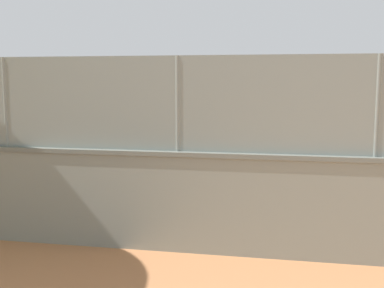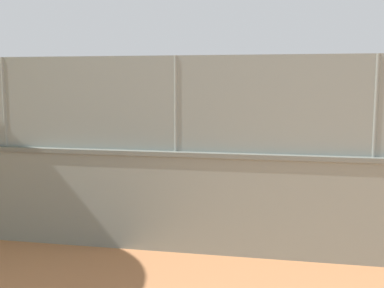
# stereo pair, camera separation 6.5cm
# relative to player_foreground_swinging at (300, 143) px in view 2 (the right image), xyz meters

# --- Properties ---
(ground_plane) EXTENTS (260.00, 260.00, 0.00)m
(ground_plane) POSITION_rel_player_foreground_swinging_xyz_m (4.74, -1.71, -0.91)
(ground_plane) COLOR #B27247
(perimeter_wall) EXTENTS (30.28, 1.10, 1.80)m
(perimeter_wall) POSITION_rel_player_foreground_swinging_xyz_m (3.76, 8.78, 0.00)
(perimeter_wall) COLOR gray
(perimeter_wall) RESTS_ON ground_plane
(fence_panel_on_wall) EXTENTS (29.74, 0.80, 1.66)m
(fence_panel_on_wall) POSITION_rel_player_foreground_swinging_xyz_m (3.76, 8.78, 1.73)
(fence_panel_on_wall) COLOR gray
(fence_panel_on_wall) RESTS_ON perimeter_wall
(player_foreground_swinging) EXTENTS (1.18, 0.72, 1.54)m
(player_foreground_swinging) POSITION_rel_player_foreground_swinging_xyz_m (0.00, 0.00, 0.00)
(player_foreground_swinging) COLOR navy
(player_foreground_swinging) RESTS_ON ground_plane
(player_at_service_line) EXTENTS (1.21, 0.73, 1.66)m
(player_at_service_line) POSITION_rel_player_foreground_swinging_xyz_m (-0.52, -2.03, 0.08)
(player_at_service_line) COLOR #591919
(player_at_service_line) RESTS_ON ground_plane
(player_baseline_waiting) EXTENTS (1.07, 0.73, 1.72)m
(player_baseline_waiting) POSITION_rel_player_foreground_swinging_xyz_m (8.45, 1.08, 0.11)
(player_baseline_waiting) COLOR #591919
(player_baseline_waiting) RESTS_ON ground_plane
(sports_ball) EXTENTS (0.23, 0.23, 0.23)m
(sports_ball) POSITION_rel_player_foreground_swinging_xyz_m (0.85, 1.83, -0.79)
(sports_ball) COLOR orange
(sports_ball) RESTS_ON ground_plane
(spare_ball_by_wall) EXTENTS (0.17, 0.17, 0.17)m
(spare_ball_by_wall) POSITION_rel_player_foreground_swinging_xyz_m (-1.08, 8.17, -0.82)
(spare_ball_by_wall) COLOR #3399D8
(spare_ball_by_wall) RESTS_ON ground_plane
(courtside_bench) EXTENTS (1.61, 0.42, 0.87)m
(courtside_bench) POSITION_rel_player_foreground_swinging_xyz_m (2.24, 7.37, -0.44)
(courtside_bench) COLOR #4C6B4C
(courtside_bench) RESTS_ON ground_plane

